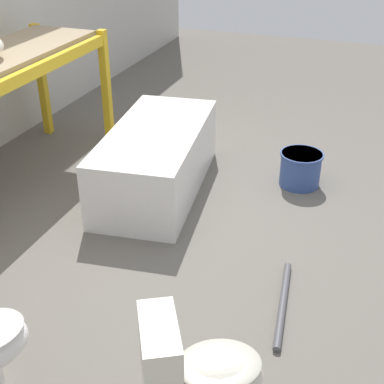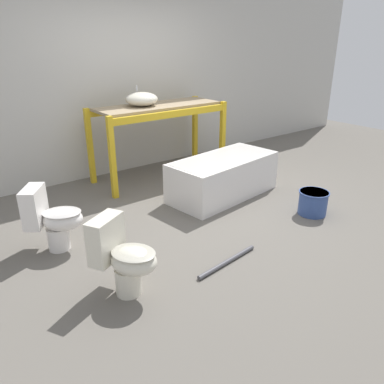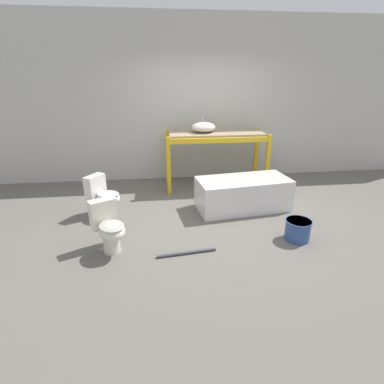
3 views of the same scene
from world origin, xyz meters
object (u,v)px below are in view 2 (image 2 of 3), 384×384
bathtub_main (223,174)px  bucket_white (313,202)px  toilet_far (124,257)px  toilet_near (53,218)px  sink_basin (142,99)px

bathtub_main → bucket_white: 1.19m
bucket_white → toilet_far: bearing=179.6°
bathtub_main → toilet_near: (-2.24, -0.03, 0.04)m
sink_basin → toilet_far: sink_basin is taller
bucket_white → bathtub_main: bearing=113.2°
sink_basin → toilet_far: size_ratio=0.69×
bucket_white → sink_basin: bearing=112.7°
sink_basin → bathtub_main: (0.49, -1.19, -0.87)m
toilet_far → bucket_white: size_ratio=1.86×
toilet_near → bathtub_main: bearing=-54.6°
toilet_near → toilet_far: (0.22, -1.04, 0.00)m
bathtub_main → sink_basin: bearing=105.0°
toilet_far → bucket_white: bearing=-29.6°
bathtub_main → toilet_far: 2.28m
bathtub_main → toilet_far: size_ratio=2.40×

